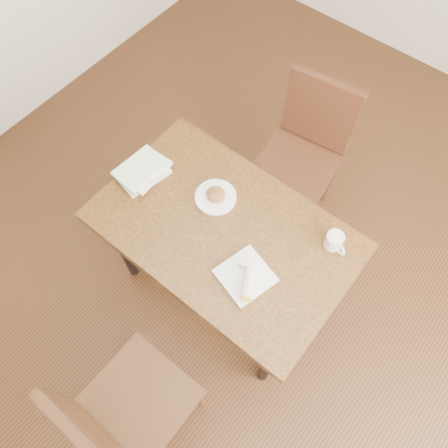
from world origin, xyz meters
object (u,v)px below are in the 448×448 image
Objects in this scene: table at (224,238)px; book_stack at (143,171)px; chair_far at (306,147)px; coffee_mug at (335,241)px; chair_near at (122,415)px; plate_burrito at (246,278)px; plate_scone at (216,196)px.

book_stack reaches higher than table.
coffee_mug is (0.46, -0.54, 0.24)m from chair_far.
table is 1.24× the size of chair_near.
coffee_mug is at bearing 29.41° from table.
chair_far is at bearing 105.97° from plate_burrito.
plate_burrito is at bearing -118.34° from coffee_mug.
coffee_mug is at bearing 13.88° from plate_scone.
table is 0.51m from coffee_mug.
plate_burrito is at bearing -32.99° from plate_scone.
chair_far reaches higher than plate_burrito.
chair_near is 1.16m from coffee_mug.
chair_far is 0.97m from plate_burrito.
plate_scone is 0.77× the size of plate_burrito.
plate_scone is 0.38m from book_stack.
table is 0.29m from plate_burrito.
plate_burrito is at bearing 83.90° from chair_near.
chair_far is 8.38× the size of coffee_mug.
chair_near is (0.15, -0.86, -0.11)m from table.
chair_far reaches higher than book_stack.
chair_near reaches higher than table.
plate_burrito is (0.08, 0.73, 0.22)m from chair_near.
plate_scone is (-0.28, 0.96, 0.22)m from chair_near.
chair_near is at bearing -83.65° from chair_far.
chair_far reaches higher than plate_scone.
book_stack is (-0.72, 0.12, 0.01)m from plate_burrito.
chair_far is 3.63× the size of book_stack.
table is at bearing -150.59° from coffee_mug.
chair_near is at bearing -52.92° from book_stack.
coffee_mug is at bearing 61.66° from plate_burrito.
book_stack is (-0.64, 0.85, 0.23)m from chair_near.
chair_far is 3.72× the size of plate_burrito.
book_stack is at bearing -120.10° from chair_far.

